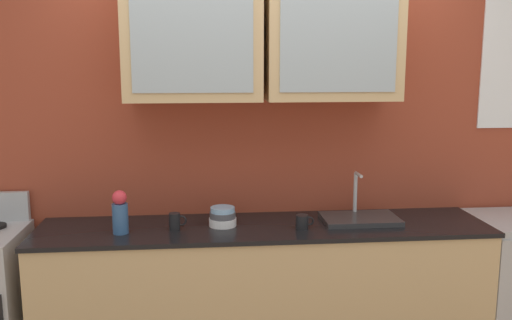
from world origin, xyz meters
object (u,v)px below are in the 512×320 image
Objects in this scene: sink_faucet at (360,217)px; cup_near_sink at (302,222)px; bowl_stack at (223,217)px; vase at (120,213)px; cup_near_bowls at (175,221)px.

cup_near_sink is at bearing -162.24° from sink_faucet.
sink_faucet is 0.84m from bowl_stack.
sink_faucet is at bearing 4.28° from vase.
cup_near_sink is at bearing -12.89° from bowl_stack.
sink_faucet is 2.82× the size of bowl_stack.
cup_near_bowls is (-1.12, -0.07, 0.03)m from sink_faucet.
sink_faucet is 0.40m from cup_near_sink.
cup_near_bowls is at bearing -176.32° from sink_faucet.
vase is at bearing -171.12° from bowl_stack.
bowl_stack is 0.65× the size of vase.
bowl_stack is 0.47m from cup_near_sink.
cup_near_sink is (-0.38, -0.12, 0.02)m from sink_faucet.
bowl_stack is 0.28m from cup_near_bowls.
vase is 2.44× the size of cup_near_bowls.
sink_faucet reaches higher than cup_near_bowls.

